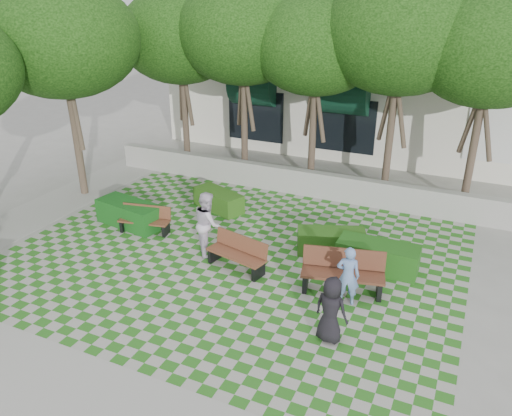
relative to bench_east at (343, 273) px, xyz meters
The scene contains 17 objects.
ground 3.29m from the bench_east, 167.25° to the right, with size 90.00×90.00×0.00m, color gray.
lawn 3.22m from the bench_east, behind, with size 12.00×12.00×0.00m, color #2B721E.
sidewalk_south 6.30m from the bench_east, 120.33° to the right, with size 16.00×2.00×0.01m, color #9E9B93.
sidewalk_west 10.38m from the bench_east, behind, with size 2.00×12.00×0.01m, color #9E9B93.
retaining_wall 6.33m from the bench_east, 120.03° to the left, with size 15.00×0.36×0.90m, color #9E9B93.
bench_east is the anchor object (origin of this frame).
bench_mid 2.80m from the bench_east, behind, with size 1.76×0.93×0.88m.
bench_west 6.32m from the bench_east, behind, with size 1.61×0.81×0.81m.
hedge_east 1.51m from the bench_east, 68.49° to the left, with size 2.09×0.83×0.73m, color #194C14.
hedge_midright 1.97m from the bench_east, 114.78° to the left, with size 1.86×0.75×0.65m, color #204C14.
hedge_midleft 5.94m from the bench_east, 149.02° to the left, with size 1.82×0.73×0.64m, color #255015.
hedge_west 7.06m from the bench_east, behind, with size 2.15×0.86×0.75m, color #134A17.
person_blue 0.57m from the bench_east, 63.61° to the right, with size 0.54×0.35×1.47m, color #6C8CC5.
person_dark 1.95m from the bench_east, 82.06° to the right, with size 0.73×0.47×1.49m, color black.
person_white 3.94m from the bench_east, behind, with size 0.88×0.68×1.81m, color silver.
tree_row 8.64m from the bench_east, 133.86° to the left, with size 17.70×13.40×7.41m.
building 13.70m from the bench_east, 99.50° to the left, with size 18.00×8.92×5.15m.
Camera 1 is at (5.58, -9.57, 6.81)m, focal length 35.00 mm.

